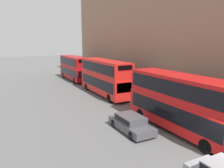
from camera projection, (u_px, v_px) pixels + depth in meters
name	position (u px, v px, depth m)	size (l,w,h in m)	color
ground_plane	(220.00, 166.00, 12.49)	(200.00, 200.00, 0.00)	#5B5B5B
bus_leading	(180.00, 101.00, 16.99)	(2.59, 10.26, 4.47)	red
bus_second_in_queue	(105.00, 76.00, 28.66)	(2.59, 10.49, 4.58)	red
bus_third_in_queue	(74.00, 67.00, 39.59)	(2.59, 10.01, 4.26)	#A80F14
car_hatchback	(131.00, 123.00, 17.28)	(1.86, 4.27, 1.27)	#47474C
pedestrian	(83.00, 73.00, 43.29)	(0.36, 0.36, 1.62)	#26262D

